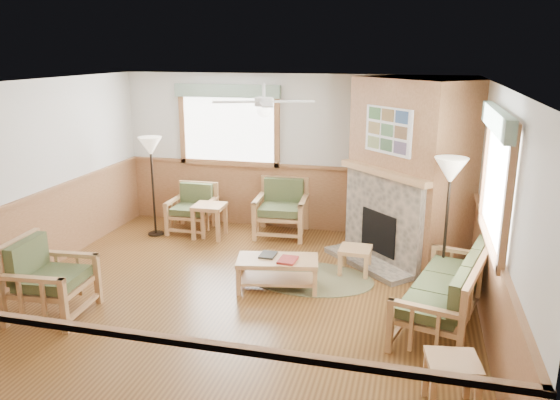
% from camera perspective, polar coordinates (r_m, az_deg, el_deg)
% --- Properties ---
extents(floor, '(6.00, 6.00, 0.01)m').
position_cam_1_polar(floor, '(7.15, -4.56, -10.22)').
color(floor, brown).
rests_on(floor, ground).
extents(ceiling, '(6.00, 6.00, 0.01)m').
position_cam_1_polar(ceiling, '(6.46, -5.08, 11.97)').
color(ceiling, white).
rests_on(ceiling, floor).
extents(wall_back, '(6.00, 0.02, 2.70)m').
position_cam_1_polar(wall_back, '(9.49, 1.07, 4.92)').
color(wall_back, silver).
rests_on(wall_back, floor).
extents(wall_front, '(6.00, 0.02, 2.70)m').
position_cam_1_polar(wall_front, '(4.13, -18.61, -10.30)').
color(wall_front, silver).
rests_on(wall_front, floor).
extents(wall_left, '(0.02, 6.00, 2.70)m').
position_cam_1_polar(wall_left, '(8.14, -25.22, 1.65)').
color(wall_left, silver).
rests_on(wall_left, floor).
extents(wall_right, '(0.02, 6.00, 2.70)m').
position_cam_1_polar(wall_right, '(6.39, 21.57, -1.42)').
color(wall_right, silver).
rests_on(wall_right, floor).
extents(wainscot, '(6.00, 6.00, 1.10)m').
position_cam_1_polar(wainscot, '(6.93, -4.66, -6.08)').
color(wainscot, '#94623C').
rests_on(wainscot, floor).
extents(fireplace, '(3.11, 3.11, 2.70)m').
position_cam_1_polar(fireplace, '(8.32, 13.44, 2.99)').
color(fireplace, '#94623C').
rests_on(fireplace, floor).
extents(window_back, '(1.90, 0.16, 1.50)m').
position_cam_1_polar(window_back, '(9.62, -5.49, 12.08)').
color(window_back, white).
rests_on(window_back, wall_back).
extents(window_right, '(0.16, 1.90, 1.50)m').
position_cam_1_polar(window_right, '(5.97, 22.53, 8.95)').
color(window_right, white).
rests_on(window_right, wall_right).
extents(ceiling_fan, '(1.59, 1.59, 0.36)m').
position_cam_1_polar(ceiling_fan, '(6.65, -1.72, 11.78)').
color(ceiling_fan, white).
rests_on(ceiling_fan, ceiling).
extents(sofa, '(2.04, 1.24, 0.87)m').
position_cam_1_polar(sofa, '(6.62, 16.92, -8.85)').
color(sofa, tan).
rests_on(sofa, floor).
extents(armchair_back_left, '(0.73, 0.73, 0.82)m').
position_cam_1_polar(armchair_back_left, '(9.62, -9.18, -0.91)').
color(armchair_back_left, tan).
rests_on(armchair_back_left, floor).
extents(armchair_back_right, '(0.90, 0.90, 0.95)m').
position_cam_1_polar(armchair_back_right, '(9.28, 0.12, -0.89)').
color(armchair_back_right, tan).
rests_on(armchair_back_right, floor).
extents(armchair_left, '(0.90, 0.90, 0.94)m').
position_cam_1_polar(armchair_left, '(7.07, -22.86, -7.54)').
color(armchair_left, tan).
rests_on(armchair_left, floor).
extents(coffee_table, '(1.15, 0.73, 0.43)m').
position_cam_1_polar(coffee_table, '(7.30, -0.26, -7.70)').
color(coffee_table, tan).
rests_on(coffee_table, floor).
extents(end_table_chairs, '(0.53, 0.51, 0.57)m').
position_cam_1_polar(end_table_chairs, '(9.31, -7.36, -2.17)').
color(end_table_chairs, tan).
rests_on(end_table_chairs, floor).
extents(end_table_sofa, '(0.50, 0.49, 0.50)m').
position_cam_1_polar(end_table_sofa, '(5.27, 17.44, -17.90)').
color(end_table_sofa, tan).
rests_on(end_table_sofa, floor).
extents(footstool, '(0.45, 0.45, 0.38)m').
position_cam_1_polar(footstool, '(7.87, 7.84, -6.27)').
color(footstool, tan).
rests_on(footstool, floor).
extents(braided_rug, '(2.16, 2.16, 0.01)m').
position_cam_1_polar(braided_rug, '(7.69, 3.23, -8.19)').
color(braided_rug, brown).
rests_on(braided_rug, floor).
extents(floor_lamp_left, '(0.45, 0.45, 1.70)m').
position_cam_1_polar(floor_lamp_left, '(9.45, -13.14, 1.38)').
color(floor_lamp_left, black).
rests_on(floor_lamp_left, floor).
extents(floor_lamp_right, '(0.54, 0.54, 1.81)m').
position_cam_1_polar(floor_lamp_right, '(7.26, 16.95, -2.72)').
color(floor_lamp_right, black).
rests_on(floor_lamp_right, floor).
extents(book_red, '(0.23, 0.31, 0.03)m').
position_cam_1_polar(book_red, '(7.13, 0.81, -6.18)').
color(book_red, maroon).
rests_on(book_red, coffee_table).
extents(book_dark, '(0.20, 0.27, 0.03)m').
position_cam_1_polar(book_dark, '(7.31, -1.27, -5.66)').
color(book_dark, '#282721').
rests_on(book_dark, coffee_table).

